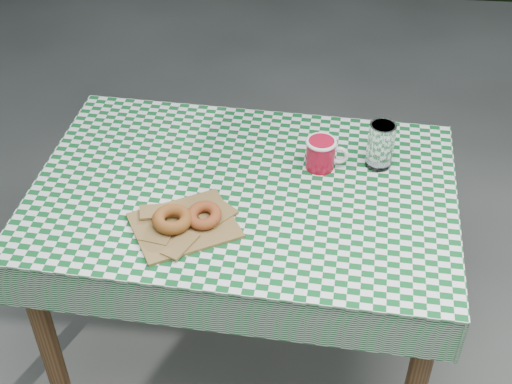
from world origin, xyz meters
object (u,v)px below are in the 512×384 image
paper_bag (184,225)px  drinking_glass (380,145)px  coffee_mug (320,154)px  table (245,279)px

paper_bag → drinking_glass: drinking_glass is taller
coffee_mug → drinking_glass: drinking_glass is taller
paper_bag → drinking_glass: 0.62m
table → drinking_glass: 0.61m
table → paper_bag: paper_bag is taller
coffee_mug → drinking_glass: 0.18m
table → coffee_mug: size_ratio=6.99×
table → drinking_glass: drinking_glass is taller
paper_bag → drinking_glass: size_ratio=1.87×
paper_bag → coffee_mug: bearing=39.8°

